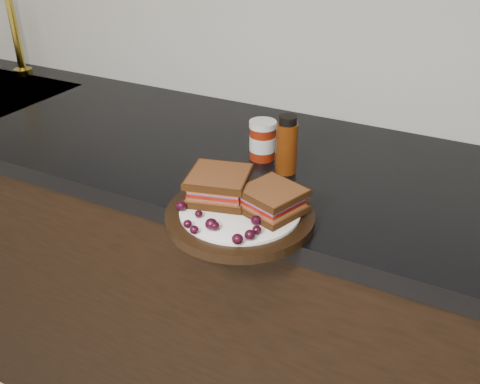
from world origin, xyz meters
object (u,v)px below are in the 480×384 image
at_px(sandwich_left, 219,185).
at_px(oil_bottle, 287,145).
at_px(plate, 240,216).
at_px(condiment_jar, 263,140).

height_order(sandwich_left, oil_bottle, oil_bottle).
distance_m(plate, sandwich_left, 0.07).
xyz_separation_m(plate, sandwich_left, (-0.06, 0.02, 0.04)).
distance_m(plate, condiment_jar, 0.27).
distance_m(condiment_jar, oil_bottle, 0.09).
bearing_deg(sandwich_left, oil_bottle, 60.64).
xyz_separation_m(plate, condiment_jar, (-0.08, 0.26, 0.04)).
relative_size(sandwich_left, oil_bottle, 0.87).
height_order(condiment_jar, oil_bottle, oil_bottle).
bearing_deg(oil_bottle, sandwich_left, -104.46).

